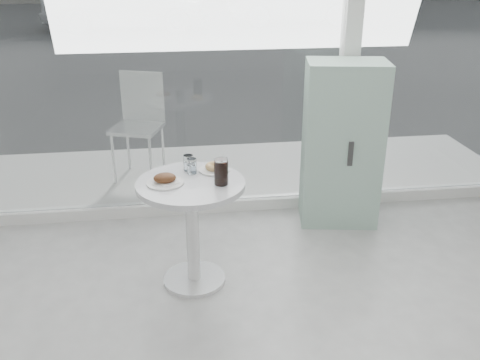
{
  "coord_description": "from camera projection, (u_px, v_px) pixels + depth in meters",
  "views": [
    {
      "loc": [
        -0.62,
        -1.32,
        2.17
      ],
      "look_at": [
        -0.2,
        1.7,
        0.85
      ],
      "focal_mm": 40.0,
      "sensor_mm": 36.0,
      "label": 1
    }
  ],
  "objects": [
    {
      "name": "street",
      "position": [
        184.0,
        25.0,
        16.69
      ],
      "size": [
        40.0,
        24.0,
        0.0
      ],
      "primitive_type": "cube",
      "color": "#353535",
      "rests_on": "ground"
    },
    {
      "name": "cola_glass",
      "position": [
        221.0,
        172.0,
        3.43
      ],
      "size": [
        0.09,
        0.09,
        0.18
      ],
      "color": "white",
      "rests_on": "main_table"
    },
    {
      "name": "patio_chair",
      "position": [
        139.0,
        119.0,
        5.27
      ],
      "size": [
        0.56,
        0.56,
        1.03
      ],
      "rotation": [
        0.0,
        0.0,
        -0.32
      ],
      "color": "white",
      "rests_on": "patio_deck"
    },
    {
      "name": "car_silver",
      "position": [
        294.0,
        1.0,
        16.59
      ],
      "size": [
        4.22,
        1.62,
        1.37
      ],
      "primitive_type": "imported",
      "rotation": [
        0.0,
        0.0,
        1.61
      ],
      "color": "#9B9DA2",
      "rests_on": "street"
    },
    {
      "name": "water_tumbler_a",
      "position": [
        188.0,
        164.0,
        3.66
      ],
      "size": [
        0.07,
        0.07,
        0.11
      ],
      "color": "white",
      "rests_on": "main_table"
    },
    {
      "name": "storefront",
      "position": [
        252.0,
        13.0,
        4.2
      ],
      "size": [
        5.0,
        0.14,
        3.0
      ],
      "color": "white",
      "rests_on": "ground"
    },
    {
      "name": "mint_cabinet",
      "position": [
        342.0,
        144.0,
        4.42
      ],
      "size": [
        0.7,
        0.53,
        1.37
      ],
      "rotation": [
        0.0,
        0.0,
        -0.17
      ],
      "color": "#96C0AA",
      "rests_on": "ground"
    },
    {
      "name": "plate_fritter",
      "position": [
        165.0,
        180.0,
        3.46
      ],
      "size": [
        0.24,
        0.24,
        0.07
      ],
      "color": "white",
      "rests_on": "main_table"
    },
    {
      "name": "patio_deck",
      "position": [
        232.0,
        172.0,
        5.58
      ],
      "size": [
        5.6,
        1.6,
        0.05
      ],
      "primitive_type": "cube",
      "color": "silver",
      "rests_on": "ground"
    },
    {
      "name": "car_white",
      "position": [
        127.0,
        1.0,
        15.39
      ],
      "size": [
        4.88,
        2.47,
        1.59
      ],
      "primitive_type": "imported",
      "rotation": [
        0.0,
        0.0,
        1.44
      ],
      "color": "silver",
      "rests_on": "street"
    },
    {
      "name": "main_table",
      "position": [
        192.0,
        212.0,
        3.59
      ],
      "size": [
        0.72,
        0.72,
        0.77
      ],
      "color": "white",
      "rests_on": "ground"
    },
    {
      "name": "water_tumbler_b",
      "position": [
        192.0,
        167.0,
        3.61
      ],
      "size": [
        0.07,
        0.07,
        0.11
      ],
      "color": "white",
      "rests_on": "main_table"
    },
    {
      "name": "plate_donut",
      "position": [
        214.0,
        168.0,
        3.66
      ],
      "size": [
        0.22,
        0.22,
        0.05
      ],
      "color": "white",
      "rests_on": "main_table"
    }
  ]
}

